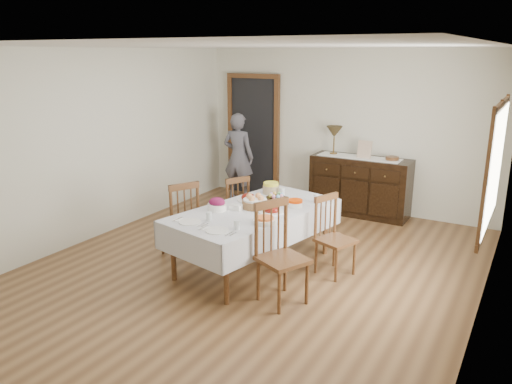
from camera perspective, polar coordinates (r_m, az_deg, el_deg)
The scene contains 26 objects.
ground at distance 6.12m, azimuth -0.47°, elevation -8.82°, with size 6.00×6.00×0.00m, color brown.
room_shell at distance 6.07m, azimuth 0.33°, elevation 7.20°, with size 5.02×6.02×2.65m.
dining_table at distance 5.97m, azimuth -0.22°, elevation -2.79°, with size 1.50×2.31×0.73m.
chair_left_near at distance 6.36m, azimuth -8.60°, elevation -3.07°, with size 0.56×0.56×1.01m.
chair_left_far at distance 6.93m, azimuth -2.55°, elevation -1.74°, with size 0.52×0.52×0.91m.
chair_right_near at distance 5.20m, azimuth 2.69°, elevation -6.88°, with size 0.59×0.59×1.07m.
chair_right_far at distance 5.93m, azimuth 8.79°, elevation -4.87°, with size 0.50×0.50×0.94m.
sideboard at distance 8.16m, azimuth 11.80°, elevation 0.67°, with size 1.56×0.56×0.93m.
person at distance 8.74m, azimuth -2.03°, elevation 4.36°, with size 0.51×0.33×1.64m, color #55545F.
bread_basket at distance 5.97m, azimuth -0.11°, elevation -1.22°, with size 0.31×0.31×0.17m.
egg_basket at distance 6.25m, azimuth 2.33°, elevation -0.72°, with size 0.26×0.26×0.11m.
ham_platter_a at distance 6.28m, azimuth -0.86°, elevation -0.72°, with size 0.28×0.28×0.11m.
ham_platter_b at distance 5.82m, azimuth 1.74°, elevation -2.09°, with size 0.30×0.30×0.11m.
beet_bowl at distance 5.90m, azimuth -4.47°, elevation -1.46°, with size 0.23×0.23×0.16m.
carrot_bowl at distance 6.05m, azimuth 4.50°, elevation -1.28°, with size 0.19×0.19×0.09m.
pineapple_bowl at distance 6.59m, azimuth 1.72°, elevation 0.46°, with size 0.22×0.22×0.15m.
casserole_dish at distance 5.46m, azimuth 0.98°, elevation -3.26°, with size 0.26×0.26×0.07m.
butter_dish at distance 5.91m, azimuth -2.32°, elevation -1.74°, with size 0.16×0.12×0.07m.
setting_left at distance 5.54m, azimuth -6.86°, elevation -3.19°, with size 0.44×0.31×0.10m.
setting_right at distance 5.26m, azimuth -3.75°, elevation -4.18°, with size 0.44×0.31×0.10m.
glass_far_a at distance 6.50m, azimuth 2.99°, elevation 0.04°, with size 0.07×0.07×0.10m.
glass_far_b at distance 6.23m, azimuth 6.86°, elevation -0.73°, with size 0.06×0.06×0.11m.
runner at distance 8.04m, azimuth 11.71°, elevation 3.91°, with size 1.30×0.35×0.01m.
table_lamp at distance 8.17m, azimuth 8.95°, elevation 6.72°, with size 0.26×0.26×0.46m.
picture_frame at distance 7.97m, azimuth 12.30°, elevation 4.76°, with size 0.22×0.08×0.28m.
deco_bowl at distance 7.94m, azimuth 15.30°, elevation 3.71°, with size 0.20×0.20×0.06m.
Camera 1 is at (2.83, -4.79, 2.54)m, focal length 35.00 mm.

